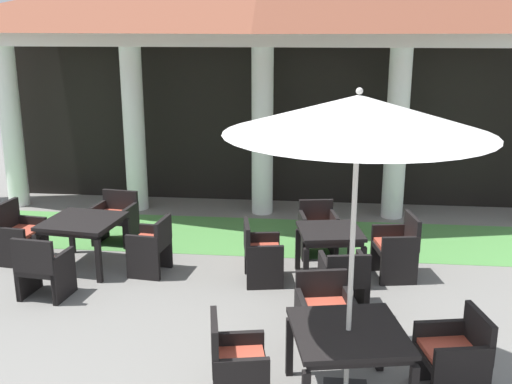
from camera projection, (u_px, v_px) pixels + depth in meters
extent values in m
cylinder|color=white|center=(12.00, 128.00, 11.55)|extent=(0.40, 0.40, 3.08)
cylinder|color=white|center=(134.00, 130.00, 11.30)|extent=(0.40, 0.40, 3.08)
cylinder|color=white|center=(262.00, 133.00, 11.05)|extent=(0.40, 0.40, 3.08)
cylinder|color=white|center=(396.00, 135.00, 10.80)|extent=(0.40, 0.40, 3.08)
cube|color=white|center=(263.00, 40.00, 10.61)|extent=(10.51, 0.70, 0.24)
cube|color=black|center=(267.00, 125.00, 11.91)|extent=(10.31, 0.16, 3.08)
cube|color=#519347|center=(255.00, 236.00, 10.18)|extent=(12.71, 1.89, 0.01)
cube|color=black|center=(330.00, 231.00, 8.26)|extent=(0.98, 0.98, 0.05)
cube|color=black|center=(330.00, 235.00, 8.28)|extent=(0.90, 0.90, 0.07)
cube|color=black|center=(306.00, 270.00, 7.97)|extent=(0.08, 0.08, 0.61)
cube|color=black|center=(363.00, 269.00, 8.03)|extent=(0.08, 0.08, 0.61)
cube|color=black|center=(298.00, 249.00, 8.71)|extent=(0.08, 0.08, 0.61)
cube|color=black|center=(350.00, 248.00, 8.77)|extent=(0.08, 0.08, 0.61)
cube|color=black|center=(318.00, 230.00, 9.23)|extent=(0.62, 0.62, 0.07)
cube|color=#C64C38|center=(318.00, 226.00, 9.21)|extent=(0.57, 0.57, 0.05)
cube|color=black|center=(316.00, 211.00, 9.40)|extent=(0.53, 0.15, 0.38)
cube|color=black|center=(334.00, 234.00, 9.26)|extent=(0.15, 0.54, 0.67)
cube|color=black|center=(302.00, 235.00, 9.23)|extent=(0.15, 0.54, 0.67)
cube|color=black|center=(336.00, 249.00, 9.07)|extent=(0.06, 0.06, 0.38)
cube|color=black|center=(305.00, 249.00, 9.04)|extent=(0.06, 0.06, 0.38)
cube|color=black|center=(330.00, 238.00, 9.53)|extent=(0.06, 0.06, 0.38)
cube|color=black|center=(300.00, 239.00, 9.50)|extent=(0.06, 0.06, 0.38)
cube|color=black|center=(394.00, 248.00, 8.40)|extent=(0.61, 0.65, 0.07)
cube|color=#C64C38|center=(395.00, 244.00, 8.38)|extent=(0.56, 0.60, 0.05)
cube|color=black|center=(412.00, 231.00, 8.35)|extent=(0.16, 0.57, 0.44)
cube|color=black|center=(400.00, 261.00, 8.17)|extent=(0.52, 0.15, 0.70)
cube|color=black|center=(389.00, 247.00, 8.68)|extent=(0.52, 0.15, 0.70)
cube|color=black|center=(382.00, 272.00, 8.20)|extent=(0.06, 0.06, 0.40)
cube|color=black|center=(373.00, 258.00, 8.69)|extent=(0.06, 0.06, 0.40)
cube|color=black|center=(415.00, 271.00, 8.23)|extent=(0.06, 0.06, 0.40)
cube|color=black|center=(404.00, 257.00, 8.72)|extent=(0.06, 0.06, 0.40)
cube|color=black|center=(343.00, 277.00, 7.45)|extent=(0.62, 0.65, 0.07)
cube|color=#C64C38|center=(343.00, 273.00, 7.44)|extent=(0.57, 0.60, 0.05)
cube|color=black|center=(349.00, 270.00, 7.14)|extent=(0.53, 0.15, 0.36)
cube|color=black|center=(324.00, 284.00, 7.46)|extent=(0.16, 0.57, 0.69)
cube|color=black|center=(362.00, 283.00, 7.49)|extent=(0.16, 0.57, 0.69)
cube|color=black|center=(320.00, 286.00, 7.75)|extent=(0.06, 0.06, 0.39)
cube|color=black|center=(356.00, 285.00, 7.78)|extent=(0.06, 0.06, 0.39)
cube|color=black|center=(328.00, 304.00, 7.25)|extent=(0.06, 0.06, 0.39)
cube|color=black|center=(366.00, 303.00, 7.29)|extent=(0.06, 0.06, 0.39)
cube|color=black|center=(263.00, 254.00, 8.28)|extent=(0.59, 0.66, 0.07)
cube|color=#C64C38|center=(264.00, 250.00, 8.27)|extent=(0.55, 0.61, 0.05)
cube|color=black|center=(247.00, 238.00, 8.20)|extent=(0.16, 0.59, 0.43)
cube|color=black|center=(262.00, 253.00, 8.57)|extent=(0.50, 0.15, 0.62)
cube|color=black|center=(265.00, 268.00, 8.05)|extent=(0.50, 0.15, 0.62)
cube|color=black|center=(277.00, 261.00, 8.61)|extent=(0.06, 0.06, 0.36)
cube|color=black|center=(281.00, 276.00, 8.10)|extent=(0.06, 0.06, 0.36)
cube|color=black|center=(247.00, 262.00, 8.58)|extent=(0.06, 0.06, 0.36)
cube|color=black|center=(249.00, 277.00, 8.07)|extent=(0.06, 0.06, 0.36)
cube|color=black|center=(82.00, 221.00, 8.70)|extent=(1.13, 1.13, 0.05)
cube|color=black|center=(82.00, 225.00, 8.72)|extent=(1.04, 1.04, 0.06)
cube|color=black|center=(37.00, 256.00, 8.47)|extent=(0.08, 0.08, 0.62)
cube|color=black|center=(99.00, 261.00, 8.26)|extent=(0.08, 0.08, 0.62)
cube|color=black|center=(72.00, 234.00, 9.36)|extent=(0.08, 0.08, 0.62)
cube|color=black|center=(128.00, 238.00, 9.15)|extent=(0.08, 0.08, 0.62)
cube|color=black|center=(22.00, 235.00, 9.01)|extent=(0.57, 0.67, 0.07)
cube|color=#C64C38|center=(21.00, 232.00, 8.99)|extent=(0.53, 0.62, 0.05)
cube|color=black|center=(6.00, 217.00, 8.98)|extent=(0.13, 0.62, 0.47)
cube|color=black|center=(33.00, 235.00, 9.30)|extent=(0.51, 0.12, 0.61)
cube|color=black|center=(11.00, 248.00, 8.76)|extent=(0.51, 0.12, 0.61)
cube|color=black|center=(47.00, 244.00, 9.28)|extent=(0.06, 0.06, 0.37)
cube|color=black|center=(25.00, 257.00, 8.76)|extent=(0.06, 0.06, 0.37)
cube|color=black|center=(21.00, 242.00, 9.38)|extent=(0.06, 0.06, 0.37)
cube|color=black|center=(149.00, 245.00, 8.56)|extent=(0.54, 0.58, 0.07)
cube|color=#C64C38|center=(149.00, 241.00, 8.54)|extent=(0.50, 0.54, 0.05)
cube|color=black|center=(163.00, 231.00, 8.45)|extent=(0.12, 0.53, 0.37)
cube|color=black|center=(143.00, 258.00, 8.36)|extent=(0.48, 0.12, 0.64)
cube|color=black|center=(156.00, 246.00, 8.82)|extent=(0.48, 0.12, 0.64)
cube|color=black|center=(129.00, 265.00, 8.44)|extent=(0.06, 0.06, 0.39)
cube|color=black|center=(143.00, 253.00, 8.89)|extent=(0.06, 0.06, 0.39)
cube|color=black|center=(158.00, 267.00, 8.35)|extent=(0.06, 0.06, 0.39)
cube|color=black|center=(170.00, 255.00, 8.80)|extent=(0.06, 0.06, 0.39)
cube|color=black|center=(45.00, 268.00, 7.83)|extent=(0.62, 0.58, 0.07)
cube|color=#C64C38|center=(45.00, 264.00, 7.81)|extent=(0.57, 0.53, 0.05)
cube|color=black|center=(33.00, 257.00, 7.54)|extent=(0.57, 0.13, 0.44)
cube|color=black|center=(28.00, 272.00, 7.90)|extent=(0.12, 0.52, 0.63)
cube|color=black|center=(64.00, 275.00, 7.79)|extent=(0.12, 0.52, 0.63)
cube|color=black|center=(39.00, 275.00, 8.15)|extent=(0.06, 0.06, 0.35)
cube|color=black|center=(73.00, 278.00, 8.04)|extent=(0.06, 0.06, 0.35)
cube|color=black|center=(19.00, 289.00, 7.72)|extent=(0.06, 0.06, 0.35)
cube|color=black|center=(55.00, 292.00, 7.61)|extent=(0.06, 0.06, 0.35)
cube|color=black|center=(115.00, 218.00, 9.74)|extent=(0.66, 0.59, 0.07)
cube|color=#C64C38|center=(115.00, 215.00, 9.73)|extent=(0.61, 0.54, 0.05)
cube|color=black|center=(120.00, 201.00, 9.91)|extent=(0.61, 0.13, 0.37)
cube|color=black|center=(131.00, 225.00, 9.71)|extent=(0.12, 0.52, 0.65)
cube|color=black|center=(99.00, 223.00, 9.83)|extent=(0.12, 0.52, 0.65)
cube|color=black|center=(125.00, 238.00, 9.53)|extent=(0.06, 0.06, 0.39)
cube|color=black|center=(94.00, 235.00, 9.65)|extent=(0.06, 0.06, 0.39)
cube|color=black|center=(137.00, 228.00, 9.96)|extent=(0.06, 0.06, 0.39)
cube|color=black|center=(107.00, 226.00, 10.08)|extent=(0.06, 0.06, 0.39)
cube|color=black|center=(348.00, 332.00, 5.54)|extent=(1.20, 1.20, 0.05)
cube|color=black|center=(348.00, 337.00, 5.55)|extent=(1.10, 1.10, 0.06)
cube|color=black|center=(289.00, 347.00, 6.06)|extent=(0.08, 0.08, 0.63)
cube|color=black|center=(381.00, 343.00, 6.14)|extent=(0.08, 0.08, 0.63)
cylinder|color=beige|center=(351.00, 268.00, 5.37)|extent=(0.05, 0.05, 2.70)
cone|color=white|center=(358.00, 114.00, 5.00)|extent=(2.29, 2.29, 0.33)
sphere|color=beige|center=(359.00, 91.00, 4.95)|extent=(0.06, 0.06, 0.06)
cube|color=black|center=(451.00, 356.00, 5.71)|extent=(0.65, 0.66, 0.07)
cube|color=#C64C38|center=(451.00, 351.00, 5.70)|extent=(0.60, 0.61, 0.05)
cube|color=black|center=(479.00, 333.00, 5.67)|extent=(0.17, 0.57, 0.41)
cube|color=black|center=(461.00, 380.00, 5.48)|extent=(0.55, 0.17, 0.64)
cube|color=black|center=(439.00, 350.00, 5.99)|extent=(0.55, 0.17, 0.64)
cube|color=black|center=(414.00, 364.00, 5.99)|extent=(0.07, 0.07, 0.37)
cube|color=black|center=(462.00, 361.00, 6.04)|extent=(0.07, 0.07, 0.37)
cube|color=black|center=(325.00, 313.00, 6.59)|extent=(0.68, 0.66, 0.07)
cube|color=#C64C38|center=(325.00, 308.00, 6.57)|extent=(0.63, 0.61, 0.05)
cube|color=black|center=(321.00, 285.00, 6.78)|extent=(0.58, 0.17, 0.37)
cube|color=black|center=(349.00, 320.00, 6.64)|extent=(0.17, 0.56, 0.61)
cube|color=black|center=(301.00, 322.00, 6.59)|extent=(0.17, 0.56, 0.61)
cube|color=black|center=(353.00, 341.00, 6.43)|extent=(0.07, 0.07, 0.36)
cube|color=black|center=(305.00, 343.00, 6.38)|extent=(0.07, 0.07, 0.36)
cube|color=black|center=(342.00, 319.00, 6.91)|extent=(0.07, 0.07, 0.36)
cube|color=black|center=(297.00, 321.00, 6.86)|extent=(0.07, 0.07, 0.36)
cube|color=black|center=(240.00, 366.00, 5.53)|extent=(0.59, 0.62, 0.07)
cube|color=#C64C38|center=(240.00, 360.00, 5.51)|extent=(0.55, 0.57, 0.05)
cube|color=black|center=(215.00, 341.00, 5.44)|extent=(0.16, 0.53, 0.46)
cube|color=black|center=(238.00, 362.00, 5.79)|extent=(0.50, 0.16, 0.63)
cube|color=black|center=(261.00, 372.00, 5.83)|extent=(0.07, 0.07, 0.39)
cube|color=black|center=(216.00, 375.00, 5.79)|extent=(0.07, 0.07, 0.39)
ellipsoid|color=#9E5633|center=(260.00, 252.00, 8.96)|extent=(0.34, 0.34, 0.36)
sphere|color=#9E5633|center=(260.00, 238.00, 8.90)|extent=(0.08, 0.08, 0.08)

